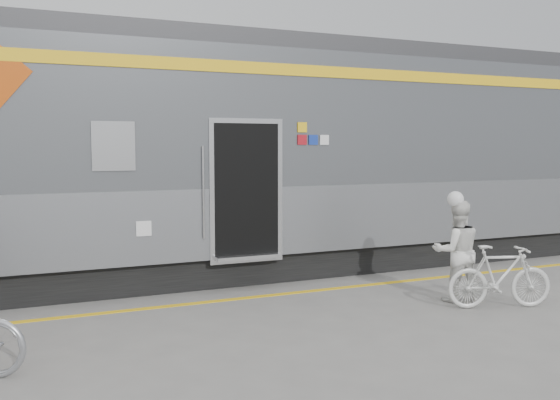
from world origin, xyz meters
TOP-DOWN VIEW (x-y plane):
  - ground at (0.00, 0.00)m, footprint 90.00×90.00m
  - train at (-1.62, 4.19)m, footprint 24.00×3.17m
  - safety_strip at (0.00, 2.15)m, footprint 24.00×0.12m
  - woman at (3.13, 0.82)m, footprint 0.85×0.75m
  - bicycle_right at (3.43, 0.27)m, footprint 1.54×0.85m
  - helmet_woman at (3.13, 0.82)m, footprint 0.24×0.24m

SIDE VIEW (x-z plane):
  - ground at x=0.00m, z-range 0.00..0.00m
  - safety_strip at x=0.00m, z-range 0.00..0.01m
  - bicycle_right at x=3.43m, z-range 0.00..0.89m
  - woman at x=3.13m, z-range 0.00..1.47m
  - helmet_woman at x=3.13m, z-range 1.47..1.70m
  - train at x=-1.62m, z-range 0.00..4.10m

